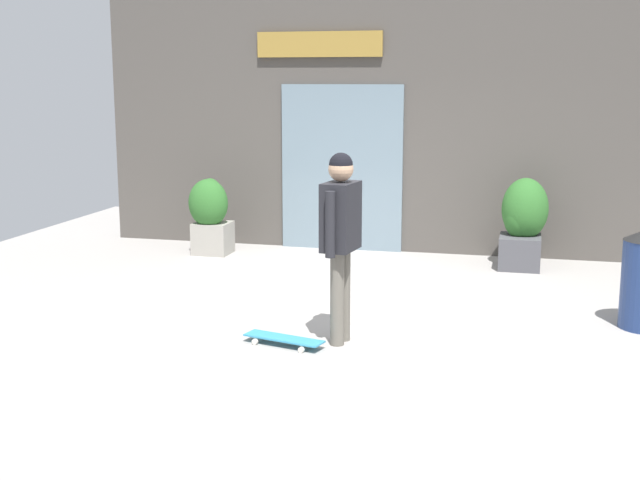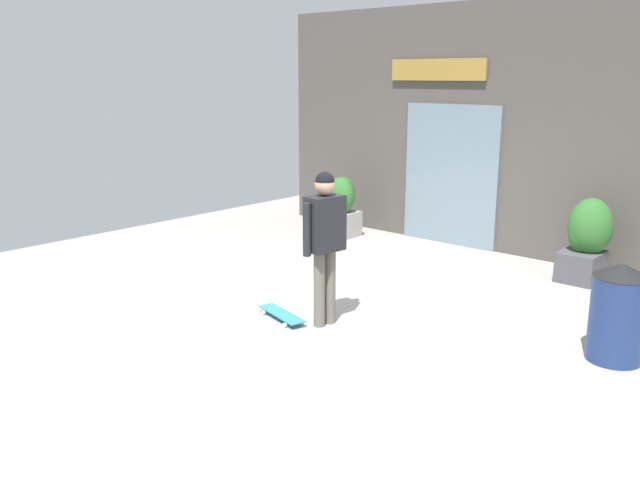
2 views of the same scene
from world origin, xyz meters
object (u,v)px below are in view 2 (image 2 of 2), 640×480
Objects in this scene: skateboard at (282,314)px; trash_bin at (618,312)px; planter_box_right at (342,203)px; skateboarder at (325,232)px; planter_box_left at (587,238)px.

trash_bin is (3.32, 1.40, 0.45)m from skateboard.
planter_box_right is 5.94m from trash_bin.
trash_bin reaches higher than skateboard.
skateboarder is at bearing -141.45° from skateboard.
planter_box_left is 2.81m from trash_bin.
skateboard is 3.63m from trash_bin.
skateboarder reaches higher than skateboard.
trash_bin is at bearing -22.71° from planter_box_right.
planter_box_right reaches higher than trash_bin.
skateboarder is 1.52× the size of planter_box_left.
planter_box_left is (2.07, 3.92, 0.54)m from skateboard.
skateboard is 0.69× the size of planter_box_left.
planter_box_left is at bearing 2.99° from planter_box_right.
planter_box_right is at bearing -177.01° from planter_box_left.
planter_box_right is at bearing 157.29° from trash_bin.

